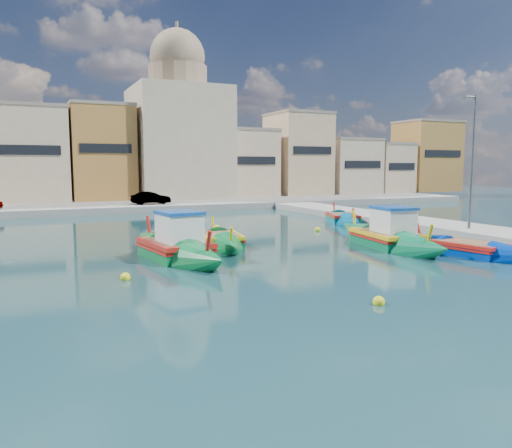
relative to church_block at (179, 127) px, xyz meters
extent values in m
plane|color=#133539|center=(-10.00, -40.00, -8.41)|extent=(160.00, 160.00, 0.00)
cube|color=gray|center=(-10.00, -8.00, -8.11)|extent=(80.00, 8.00, 0.60)
cube|color=#CAAE8B|center=(-15.74, -0.28, -3.31)|extent=(7.88, 7.44, 8.99)
cube|color=gray|center=(-15.74, -0.28, 1.33)|extent=(8.04, 7.59, 0.30)
cube|color=black|center=(-15.74, -4.05, -2.86)|extent=(6.30, 0.10, 0.90)
cube|color=#B57C38|center=(-8.46, -0.93, -3.09)|extent=(6.17, 6.13, 9.43)
cube|color=gray|center=(-8.46, -0.93, 1.77)|extent=(6.29, 6.26, 0.30)
cube|color=black|center=(-8.46, -4.05, -2.62)|extent=(4.93, 0.10, 0.90)
cube|color=tan|center=(-0.95, -0.15, -4.78)|extent=(7.31, 7.69, 6.05)
cube|color=gray|center=(-0.95, -0.15, -1.60)|extent=(7.46, 7.85, 0.30)
cube|color=black|center=(-0.95, -4.05, -4.48)|extent=(5.85, 0.10, 0.90)
cube|color=#CAAE8B|center=(7.02, -0.35, -4.10)|extent=(7.54, 7.30, 7.41)
cube|color=gray|center=(7.02, -0.35, -0.25)|extent=(7.69, 7.45, 0.30)
cube|color=black|center=(7.02, -4.05, -3.73)|extent=(6.03, 0.10, 0.90)
cube|color=tan|center=(14.93, -0.51, -2.99)|extent=(6.36, 6.97, 9.63)
cube|color=gray|center=(14.93, -0.51, 1.98)|extent=(6.48, 7.11, 0.30)
cube|color=black|center=(14.93, -4.05, -2.51)|extent=(5.09, 0.10, 0.90)
cube|color=#BFAC8E|center=(22.15, -0.65, -4.48)|extent=(6.63, 6.70, 6.65)
cube|color=gray|center=(22.15, -0.65, -1.01)|extent=(6.76, 6.83, 0.30)
cube|color=black|center=(22.15, -4.05, -4.15)|extent=(5.30, 0.10, 0.90)
cube|color=#CAAE8B|center=(28.26, -0.25, -4.71)|extent=(5.08, 7.51, 6.20)
cube|color=gray|center=(28.26, -0.25, -1.45)|extent=(5.18, 7.66, 0.30)
cube|color=black|center=(28.26, -4.05, -4.40)|extent=(4.06, 0.10, 0.90)
cube|color=#B57C38|center=(35.15, -1.00, -3.14)|extent=(7.79, 6.00, 9.33)
cube|color=gray|center=(35.15, -1.00, 1.67)|extent=(7.95, 6.12, 0.30)
cube|color=black|center=(35.15, -4.05, -2.68)|extent=(6.23, 0.10, 0.90)
cube|color=#BFAC8E|center=(0.00, 0.00, -1.81)|extent=(10.00, 10.00, 12.00)
cylinder|color=#9E8466|center=(0.00, 0.00, 5.39)|extent=(6.40, 6.40, 2.40)
sphere|color=#9E8466|center=(0.00, 0.00, 7.58)|extent=(6.00, 6.00, 6.00)
cylinder|color=#9E8466|center=(0.00, 0.00, 10.49)|extent=(0.30, 0.30, 1.60)
cylinder|color=#595B60|center=(7.50, -34.00, -4.41)|extent=(0.16, 0.16, 8.00)
cylinder|color=#595B60|center=(7.10, -34.00, -0.51)|extent=(1.00, 0.10, 0.10)
cube|color=#595B60|center=(6.60, -34.00, -0.56)|extent=(0.35, 0.15, 0.18)
imported|color=#4C1919|center=(-5.41, -9.50, -7.24)|extent=(3.54, 1.41, 1.14)
cube|color=#0A7144|center=(0.99, -34.72, -8.19)|extent=(2.68, 4.12, 1.08)
cone|color=#0A7144|center=(1.44, -31.56, -8.14)|extent=(2.63, 3.81, 2.77)
cone|color=#0A7144|center=(0.55, -37.89, -8.14)|extent=(2.63, 3.81, 2.77)
cube|color=yellow|center=(0.99, -34.72, -7.74)|extent=(2.79, 4.34, 0.19)
cube|color=red|center=(0.99, -34.72, -7.93)|extent=(2.79, 4.21, 0.11)
cube|color=olive|center=(0.99, -34.72, -7.65)|extent=(2.31, 3.73, 0.06)
cylinder|color=yellow|center=(1.48, -31.25, -7.44)|extent=(0.22, 0.53, 1.18)
cylinder|color=yellow|center=(0.51, -38.20, -7.44)|extent=(0.22, 0.53, 1.18)
cube|color=white|center=(0.92, -35.28, -7.06)|extent=(1.77, 2.16, 1.19)
cube|color=#0F47A5|center=(0.92, -35.28, -6.40)|extent=(1.88, 2.31, 0.13)
cube|color=#0B7736|center=(-9.72, -33.47, -8.18)|extent=(2.69, 3.83, 1.11)
cone|color=#0B7736|center=(-10.12, -30.56, -8.13)|extent=(2.66, 3.58, 2.78)
cone|color=#0B7736|center=(-9.31, -36.39, -8.13)|extent=(2.66, 3.58, 2.78)
cube|color=red|center=(-9.72, -33.47, -7.72)|extent=(2.81, 4.03, 0.20)
cube|color=red|center=(-9.72, -33.47, -7.92)|extent=(2.81, 3.91, 0.11)
cube|color=olive|center=(-9.72, -33.47, -7.63)|extent=(2.32, 3.46, 0.07)
cylinder|color=red|center=(-10.16, -30.27, -7.40)|extent=(0.23, 0.54, 1.21)
cylinder|color=red|center=(-9.27, -36.67, -7.40)|extent=(0.23, 0.54, 1.21)
cube|color=white|center=(-9.64, -33.98, -7.01)|extent=(1.79, 2.01, 1.23)
cube|color=#0F47A5|center=(-9.64, -33.98, -6.33)|extent=(1.90, 2.15, 0.13)
cube|color=#006C9D|center=(5.00, -24.91, -8.23)|extent=(2.72, 3.42, 0.90)
cone|color=#006C9D|center=(5.85, -22.60, -8.18)|extent=(2.65, 3.21, 2.27)
cone|color=#006C9D|center=(4.15, -27.22, -8.18)|extent=(2.65, 3.21, 2.27)
cube|color=#B61A13|center=(5.00, -24.91, -7.85)|extent=(2.85, 3.59, 0.16)
cube|color=#197F33|center=(5.00, -24.91, -8.01)|extent=(2.83, 3.50, 0.09)
cube|color=olive|center=(5.00, -24.91, -7.78)|extent=(2.38, 3.07, 0.05)
cylinder|color=#B61A13|center=(5.94, -22.37, -7.60)|extent=(0.27, 0.44, 0.98)
cylinder|color=#B61A13|center=(4.06, -27.45, -7.60)|extent=(0.27, 0.44, 0.98)
cube|color=#0B7435|center=(-6.71, -31.28, -8.22)|extent=(2.29, 3.04, 0.91)
cone|color=#0B7435|center=(-6.31, -29.03, -8.18)|extent=(2.26, 2.88, 2.26)
cone|color=#0B7435|center=(-7.11, -33.54, -8.18)|extent=(2.26, 2.88, 2.26)
cube|color=yellow|center=(-6.71, -31.28, -7.84)|extent=(2.38, 3.21, 0.16)
cube|color=red|center=(-6.71, -31.28, -8.01)|extent=(2.38, 3.11, 0.09)
cube|color=olive|center=(-6.71, -31.28, -7.77)|extent=(1.97, 2.75, 0.05)
cylinder|color=yellow|center=(-6.27, -28.81, -7.58)|extent=(0.20, 0.45, 1.00)
cylinder|color=yellow|center=(-7.15, -33.76, -7.58)|extent=(0.20, 0.45, 1.00)
cube|color=#0030A5|center=(2.70, -38.41, -8.23)|extent=(2.27, 3.24, 0.87)
cone|color=#0030A5|center=(2.23, -36.00, -8.19)|extent=(2.23, 3.02, 2.21)
cube|color=red|center=(2.70, -38.41, -7.87)|extent=(2.37, 3.42, 0.16)
cube|color=red|center=(2.70, -38.41, -8.02)|extent=(2.37, 3.31, 0.09)
cube|color=olive|center=(2.70, -38.41, -7.80)|extent=(1.97, 2.93, 0.05)
cylinder|color=red|center=(2.18, -35.76, -7.62)|extent=(0.20, 0.43, 0.95)
sphere|color=yellow|center=(-12.50, -36.91, -8.33)|extent=(0.36, 0.36, 0.36)
sphere|color=yellow|center=(-9.92, -33.10, -8.33)|extent=(0.36, 0.36, 0.36)
sphere|color=yellow|center=(-4.45, -24.37, -8.33)|extent=(0.36, 0.36, 0.36)
sphere|color=yellow|center=(4.78, -37.10, -8.33)|extent=(0.36, 0.36, 0.36)
sphere|color=yellow|center=(-6.25, -43.31, -8.33)|extent=(0.36, 0.36, 0.36)
sphere|color=yellow|center=(0.91, -28.17, -8.33)|extent=(0.36, 0.36, 0.36)
camera|label=1|loc=(-15.50, -54.87, -4.34)|focal=35.00mm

